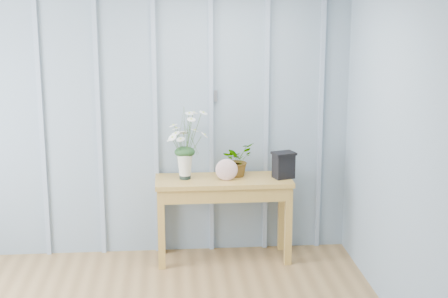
{
  "coord_description": "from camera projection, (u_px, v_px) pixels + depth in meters",
  "views": [
    {
      "loc": [
        0.35,
        -3.81,
        2.39
      ],
      "look_at": [
        0.84,
        1.94,
        1.03
      ],
      "focal_mm": 55.0,
      "sensor_mm": 36.0,
      "label": 1
    }
  ],
  "objects": [
    {
      "name": "felt_disc_vessel",
      "position": [
        227.0,
        170.0,
        5.96
      ],
      "size": [
        0.2,
        0.07,
        0.19
      ],
      "primitive_type": "ellipsoid",
      "rotation": [
        0.0,
        0.0,
        -0.08
      ],
      "color": "#9C515E",
      "rests_on": "sideboard"
    },
    {
      "name": "spider_plant",
      "position": [
        237.0,
        160.0,
        6.1
      ],
      "size": [
        0.36,
        0.35,
        0.3
      ],
      "primitive_type": "imported",
      "rotation": [
        0.0,
        0.0,
        0.76
      ],
      "color": "#17381A",
      "rests_on": "sideboard"
    },
    {
      "name": "carved_box",
      "position": [
        284.0,
        165.0,
        6.04
      ],
      "size": [
        0.23,
        0.2,
        0.23
      ],
      "color": "black",
      "rests_on": "sideboard"
    },
    {
      "name": "room_shell",
      "position": [
        113.0,
        49.0,
        4.64
      ],
      "size": [
        4.0,
        4.5,
        2.5
      ],
      "color": "#8093A2",
      "rests_on": "ground"
    },
    {
      "name": "sideboard",
      "position": [
        224.0,
        191.0,
        6.07
      ],
      "size": [
        1.2,
        0.45,
        0.75
      ],
      "color": "#A87F36",
      "rests_on": "ground"
    },
    {
      "name": "daisy_vase",
      "position": [
        185.0,
        135.0,
        5.95
      ],
      "size": [
        0.44,
        0.34,
        0.63
      ],
      "color": "black",
      "rests_on": "sideboard"
    }
  ]
}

